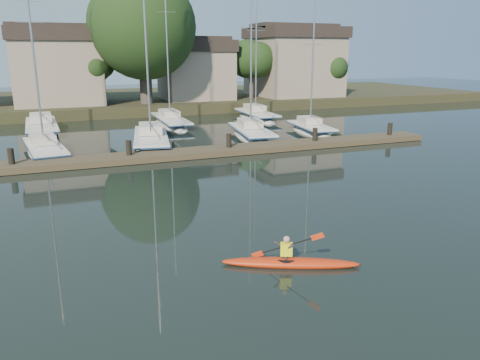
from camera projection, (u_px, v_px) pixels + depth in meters
name	position (u px, v px, depth m)	size (l,w,h in m)	color
ground	(293.00, 245.00, 14.97)	(160.00, 160.00, 0.00)	black
kayak	(290.00, 261.00, 13.50)	(3.88, 2.15, 1.29)	red
dock	(181.00, 154.00, 27.47)	(34.00, 2.00, 1.80)	#4E412C
sailboat_1	(46.00, 157.00, 28.42)	(2.98, 8.22, 13.14)	silver
sailboat_2	(151.00, 147.00, 31.42)	(3.93, 9.88, 15.94)	silver
sailboat_3	(251.00, 140.00, 34.11)	(3.36, 8.43, 13.22)	silver
sailboat_4	(311.00, 135.00, 36.04)	(2.78, 6.90, 11.41)	silver
sailboat_5	(42.00, 134.00, 36.39)	(2.65, 10.00, 16.44)	silver
sailboat_6	(171.00, 127.00, 39.94)	(2.29, 9.85, 15.59)	silver
sailboat_7	(256.00, 121.00, 43.45)	(2.67, 8.53, 13.59)	silver
shore	(133.00, 78.00, 50.81)	(90.00, 25.25, 12.75)	#263319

